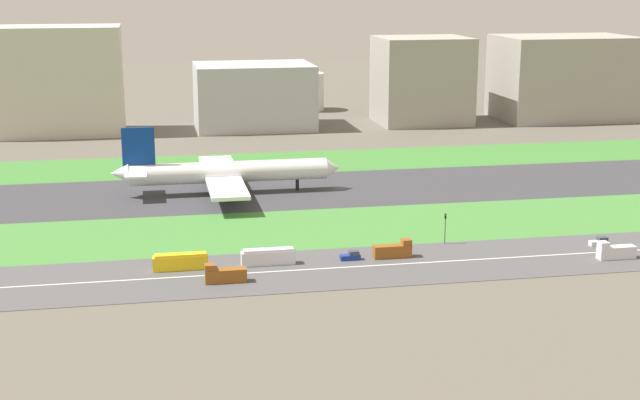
# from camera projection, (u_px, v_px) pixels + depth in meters

# --- Properties ---
(ground_plane) EXTENTS (800.00, 800.00, 0.00)m
(ground_plane) POSITION_uv_depth(u_px,v_px,m) (340.00, 189.00, 268.41)
(ground_plane) COLOR #5B564C
(runway) EXTENTS (280.00, 46.00, 0.10)m
(runway) POSITION_uv_depth(u_px,v_px,m) (340.00, 188.00, 268.40)
(runway) COLOR #38383D
(runway) RESTS_ON ground_plane
(grass_median_north) EXTENTS (280.00, 36.00, 0.10)m
(grass_median_north) POSITION_uv_depth(u_px,v_px,m) (315.00, 161.00, 307.51)
(grass_median_north) COLOR #3D7A33
(grass_median_north) RESTS_ON ground_plane
(grass_median_south) EXTENTS (280.00, 36.00, 0.10)m
(grass_median_south) POSITION_uv_depth(u_px,v_px,m) (374.00, 225.00, 229.28)
(grass_median_south) COLOR #427F38
(grass_median_south) RESTS_ON ground_plane
(highway) EXTENTS (280.00, 28.00, 0.10)m
(highway) POSITION_uv_depth(u_px,v_px,m) (410.00, 264.00, 198.75)
(highway) COLOR #4C4C4F
(highway) RESTS_ON ground_plane
(highway_centerline) EXTENTS (266.00, 0.50, 0.01)m
(highway_centerline) POSITION_uv_depth(u_px,v_px,m) (410.00, 263.00, 198.74)
(highway_centerline) COLOR silver
(highway_centerline) RESTS_ON highway
(airliner) EXTENTS (65.00, 56.00, 19.70)m
(airliner) POSITION_uv_depth(u_px,v_px,m) (223.00, 172.00, 260.78)
(airliner) COLOR white
(airliner) RESTS_ON runway
(car_0) EXTENTS (4.40, 1.80, 2.00)m
(car_0) POSITION_uv_depth(u_px,v_px,m) (351.00, 256.00, 201.15)
(car_0) COLOR navy
(car_0) RESTS_ON highway
(truck_1) EXTENTS (8.40, 2.50, 4.00)m
(truck_1) POSITION_uv_depth(u_px,v_px,m) (615.00, 252.00, 201.77)
(truck_1) COLOR silver
(truck_1) RESTS_ON highway
(truck_2) EXTENTS (8.40, 2.50, 4.00)m
(truck_2) POSITION_uv_depth(u_px,v_px,m) (393.00, 250.00, 202.70)
(truck_2) COLOR brown
(truck_2) RESTS_ON highway
(bus_1) EXTENTS (11.60, 2.50, 3.50)m
(bus_1) POSITION_uv_depth(u_px,v_px,m) (180.00, 262.00, 194.25)
(bus_1) COLOR yellow
(bus_1) RESTS_ON highway
(car_2) EXTENTS (4.40, 1.80, 2.00)m
(car_2) POSITION_uv_depth(u_px,v_px,m) (600.00, 242.00, 211.77)
(car_2) COLOR silver
(car_2) RESTS_ON highway
(truck_0) EXTENTS (8.40, 2.50, 4.00)m
(truck_0) POSITION_uv_depth(u_px,v_px,m) (224.00, 275.00, 186.27)
(truck_0) COLOR brown
(truck_0) RESTS_ON highway
(bus_0) EXTENTS (11.60, 2.50, 3.50)m
(bus_0) POSITION_uv_depth(u_px,v_px,m) (268.00, 257.00, 197.63)
(bus_0) COLOR silver
(bus_0) RESTS_ON highway
(traffic_light) EXTENTS (0.36, 0.50, 7.20)m
(traffic_light) POSITION_uv_depth(u_px,v_px,m) (445.00, 226.00, 212.32)
(traffic_light) COLOR #4C4C51
(traffic_light) RESTS_ON highway
(terminal_building) EXTENTS (53.40, 29.09, 41.61)m
(terminal_building) POSITION_uv_depth(u_px,v_px,m) (52.00, 81.00, 355.93)
(terminal_building) COLOR beige
(terminal_building) RESTS_ON ground_plane
(hangar_building) EXTENTS (46.94, 34.73, 25.83)m
(hangar_building) POSITION_uv_depth(u_px,v_px,m) (254.00, 96.00, 371.97)
(hangar_building) COLOR #B2B2B7
(hangar_building) RESTS_ON ground_plane
(office_tower) EXTENTS (36.94, 32.36, 35.66)m
(office_tower) POSITION_uv_depth(u_px,v_px,m) (422.00, 80.00, 383.55)
(office_tower) COLOR #9E998E
(office_tower) RESTS_ON ground_plane
(cargo_warehouse) EXTENTS (56.11, 38.12, 35.34)m
(cargo_warehouse) POSITION_uv_depth(u_px,v_px,m) (563.00, 78.00, 395.02)
(cargo_warehouse) COLOR #9E998E
(cargo_warehouse) RESTS_ON ground_plane
(fuel_tank_west) EXTENTS (17.11, 17.11, 17.08)m
(fuel_tank_west) POSITION_uv_depth(u_px,v_px,m) (305.00, 92.00, 421.16)
(fuel_tank_west) COLOR silver
(fuel_tank_west) RESTS_ON ground_plane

